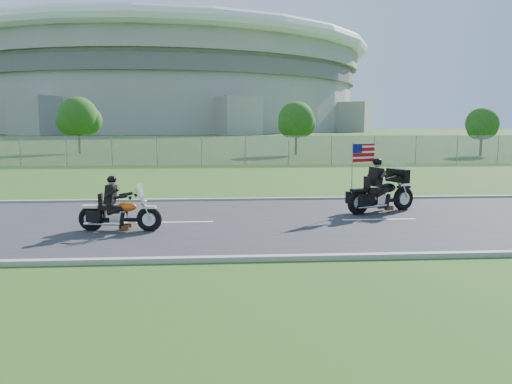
{
  "coord_description": "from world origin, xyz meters",
  "views": [
    {
      "loc": [
        -0.64,
        -14.22,
        2.89
      ],
      "look_at": [
        0.35,
        0.0,
        0.9
      ],
      "focal_mm": 35.0,
      "sensor_mm": 36.0,
      "label": 1
    }
  ],
  "objects": [
    {
      "name": "motorcycle_lead",
      "position": [
        -3.38,
        -1.0,
        0.48
      ],
      "size": [
        2.25,
        0.7,
        1.51
      ],
      "rotation": [
        0.0,
        0.0,
        -0.11
      ],
      "color": "black",
      "rests_on": "ground"
    },
    {
      "name": "road",
      "position": [
        0.0,
        0.0,
        0.02
      ],
      "size": [
        120.0,
        8.0,
        0.04
      ],
      "primitive_type": "cube",
      "color": "#28282B",
      "rests_on": "ground"
    },
    {
      "name": "curb_north",
      "position": [
        0.0,
        4.05,
        0.05
      ],
      "size": [
        120.0,
        0.18,
        0.12
      ],
      "primitive_type": "cube",
      "color": "#9E9B93",
      "rests_on": "ground"
    },
    {
      "name": "ground",
      "position": [
        0.0,
        0.0,
        0.0
      ],
      "size": [
        420.0,
        420.0,
        0.0
      ],
      "primitive_type": "plane",
      "color": "#314616",
      "rests_on": "ground"
    },
    {
      "name": "motorcycle_follow",
      "position": [
        4.47,
        1.28,
        0.61
      ],
      "size": [
        2.52,
        1.38,
        2.22
      ],
      "rotation": [
        0.0,
        0.0,
        0.4
      ],
      "color": "black",
      "rests_on": "ground"
    },
    {
      "name": "tree_fence_mid",
      "position": [
        -13.95,
        34.04,
        3.3
      ],
      "size": [
        3.96,
        3.69,
        5.3
      ],
      "color": "#382316",
      "rests_on": "ground"
    },
    {
      "name": "stadium",
      "position": [
        -20.0,
        170.0,
        15.58
      ],
      "size": [
        140.4,
        140.4,
        29.2
      ],
      "color": "#A3A099",
      "rests_on": "ground"
    },
    {
      "name": "fence",
      "position": [
        -5.0,
        20.0,
        1.0
      ],
      "size": [
        60.0,
        0.03,
        2.0
      ],
      "primitive_type": "cube",
      "color": "gray",
      "rests_on": "ground"
    },
    {
      "name": "tree_fence_far",
      "position": [
        22.04,
        28.03,
        2.64
      ],
      "size": [
        3.08,
        2.87,
        4.2
      ],
      "color": "#382316",
      "rests_on": "ground"
    },
    {
      "name": "curb_south",
      "position": [
        0.0,
        -4.05,
        0.05
      ],
      "size": [
        120.0,
        0.18,
        0.12
      ],
      "primitive_type": "cube",
      "color": "#9E9B93",
      "rests_on": "ground"
    },
    {
      "name": "tree_fence_near",
      "position": [
        6.04,
        30.04,
        2.97
      ],
      "size": [
        3.52,
        3.28,
        4.75
      ],
      "color": "#382316",
      "rests_on": "ground"
    }
  ]
}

